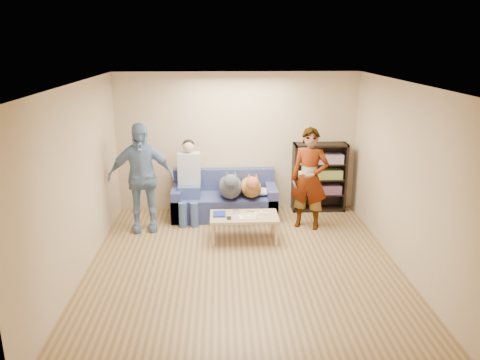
{
  "coord_description": "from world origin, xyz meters",
  "views": [
    {
      "loc": [
        -0.32,
        -6.1,
        3.15
      ],
      "look_at": [
        0.0,
        1.2,
        0.95
      ],
      "focal_mm": 35.0,
      "sensor_mm": 36.0,
      "label": 1
    }
  ],
  "objects_px": {
    "person_standing_left": "(141,177)",
    "bookshelf": "(319,176)",
    "camera_silver": "(236,211)",
    "dog_gray": "(230,186)",
    "person_standing_right": "(309,179)",
    "notebook_blue": "(219,214)",
    "sofa": "(224,201)",
    "coffee_table": "(244,218)",
    "dog_tan": "(251,187)",
    "person_seated": "(189,178)"
  },
  "relations": [
    {
      "from": "coffee_table",
      "to": "sofa",
      "type": "bearing_deg",
      "value": 105.18
    },
    {
      "from": "person_standing_left",
      "to": "bookshelf",
      "type": "height_order",
      "value": "person_standing_left"
    },
    {
      "from": "person_seated",
      "to": "coffee_table",
      "type": "distance_m",
      "value": 1.43
    },
    {
      "from": "dog_tan",
      "to": "bookshelf",
      "type": "relative_size",
      "value": 0.88
    },
    {
      "from": "sofa",
      "to": "person_seated",
      "type": "relative_size",
      "value": 1.29
    },
    {
      "from": "person_standing_right",
      "to": "dog_tan",
      "type": "distance_m",
      "value": 1.08
    },
    {
      "from": "notebook_blue",
      "to": "coffee_table",
      "type": "relative_size",
      "value": 0.24
    },
    {
      "from": "dog_gray",
      "to": "person_standing_left",
      "type": "bearing_deg",
      "value": -166.19
    },
    {
      "from": "coffee_table",
      "to": "bookshelf",
      "type": "bearing_deg",
      "value": 42.37
    },
    {
      "from": "person_standing_left",
      "to": "camera_silver",
      "type": "bearing_deg",
      "value": -21.35
    },
    {
      "from": "camera_silver",
      "to": "person_standing_left",
      "type": "bearing_deg",
      "value": 165.91
    },
    {
      "from": "person_standing_right",
      "to": "person_standing_left",
      "type": "height_order",
      "value": "person_standing_left"
    },
    {
      "from": "person_seated",
      "to": "coffee_table",
      "type": "relative_size",
      "value": 1.34
    },
    {
      "from": "dog_gray",
      "to": "coffee_table",
      "type": "xyz_separation_m",
      "value": [
        0.2,
        -0.89,
        -0.27
      ]
    },
    {
      "from": "person_standing_left",
      "to": "dog_tan",
      "type": "relative_size",
      "value": 1.62
    },
    {
      "from": "dog_tan",
      "to": "coffee_table",
      "type": "height_order",
      "value": "dog_tan"
    },
    {
      "from": "notebook_blue",
      "to": "camera_silver",
      "type": "distance_m",
      "value": 0.29
    },
    {
      "from": "sofa",
      "to": "notebook_blue",
      "type": "bearing_deg",
      "value": -94.97
    },
    {
      "from": "notebook_blue",
      "to": "dog_tan",
      "type": "xyz_separation_m",
      "value": [
        0.57,
        0.86,
        0.19
      ]
    },
    {
      "from": "person_standing_left",
      "to": "dog_gray",
      "type": "distance_m",
      "value": 1.58
    },
    {
      "from": "dog_gray",
      "to": "person_seated",
      "type": "bearing_deg",
      "value": 171.28
    },
    {
      "from": "bookshelf",
      "to": "dog_gray",
      "type": "bearing_deg",
      "value": -164.37
    },
    {
      "from": "sofa",
      "to": "dog_gray",
      "type": "distance_m",
      "value": 0.45
    },
    {
      "from": "notebook_blue",
      "to": "sofa",
      "type": "distance_m",
      "value": 1.09
    },
    {
      "from": "person_standing_right",
      "to": "bookshelf",
      "type": "height_order",
      "value": "person_standing_right"
    },
    {
      "from": "notebook_blue",
      "to": "dog_gray",
      "type": "height_order",
      "value": "dog_gray"
    },
    {
      "from": "person_standing_right",
      "to": "notebook_blue",
      "type": "relative_size",
      "value": 6.74
    },
    {
      "from": "dog_tan",
      "to": "person_standing_left",
      "type": "bearing_deg",
      "value": -168.17
    },
    {
      "from": "person_standing_right",
      "to": "person_seated",
      "type": "distance_m",
      "value": 2.14
    },
    {
      "from": "sofa",
      "to": "dog_gray",
      "type": "height_order",
      "value": "dog_gray"
    },
    {
      "from": "sofa",
      "to": "coffee_table",
      "type": "distance_m",
      "value": 1.17
    },
    {
      "from": "sofa",
      "to": "coffee_table",
      "type": "xyz_separation_m",
      "value": [
        0.31,
        -1.13,
        0.09
      ]
    },
    {
      "from": "camera_silver",
      "to": "dog_tan",
      "type": "relative_size",
      "value": 0.1
    },
    {
      "from": "sofa",
      "to": "bookshelf",
      "type": "bearing_deg",
      "value": 7.4
    },
    {
      "from": "person_standing_left",
      "to": "dog_gray",
      "type": "relative_size",
      "value": 1.48
    },
    {
      "from": "person_standing_left",
      "to": "notebook_blue",
      "type": "distance_m",
      "value": 1.48
    },
    {
      "from": "bookshelf",
      "to": "camera_silver",
      "type": "bearing_deg",
      "value": -142.4
    },
    {
      "from": "sofa",
      "to": "person_seated",
      "type": "bearing_deg",
      "value": -168.67
    },
    {
      "from": "person_standing_left",
      "to": "bookshelf",
      "type": "xyz_separation_m",
      "value": [
        3.2,
        0.84,
        -0.25
      ]
    },
    {
      "from": "camera_silver",
      "to": "person_standing_right",
      "type": "bearing_deg",
      "value": 16.66
    },
    {
      "from": "person_standing_right",
      "to": "dog_tan",
      "type": "xyz_separation_m",
      "value": [
        -0.96,
        0.42,
        -0.26
      ]
    },
    {
      "from": "coffee_table",
      "to": "notebook_blue",
      "type": "bearing_deg",
      "value": 172.87
    },
    {
      "from": "camera_silver",
      "to": "sofa",
      "type": "relative_size",
      "value": 0.06
    },
    {
      "from": "dog_gray",
      "to": "dog_tan",
      "type": "distance_m",
      "value": 0.38
    },
    {
      "from": "person_standing_right",
      "to": "sofa",
      "type": "bearing_deg",
      "value": 177.95
    },
    {
      "from": "dog_gray",
      "to": "camera_silver",
      "type": "bearing_deg",
      "value": -84.07
    },
    {
      "from": "coffee_table",
      "to": "person_standing_left",
      "type": "bearing_deg",
      "value": 163.11
    },
    {
      "from": "camera_silver",
      "to": "sofa",
      "type": "bearing_deg",
      "value": 100.46
    },
    {
      "from": "notebook_blue",
      "to": "person_seated",
      "type": "bearing_deg",
      "value": 119.49
    },
    {
      "from": "notebook_blue",
      "to": "dog_gray",
      "type": "distance_m",
      "value": 0.89
    }
  ]
}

